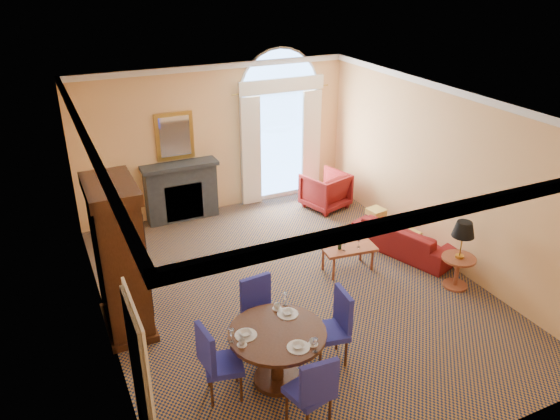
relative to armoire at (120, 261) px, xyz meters
name	(u,v)px	position (x,y,z in m)	size (l,w,h in m)	color
ground	(292,290)	(2.72, -0.20, -1.15)	(7.50, 7.50, 0.00)	#131E3C
room_envelope	(274,138)	(2.69, 0.46, 1.36)	(6.04, 7.52, 3.45)	#F5BA75
armoire	(120,261)	(0.00, 0.00, 0.00)	(0.68, 1.21, 2.38)	#361A0C
dining_table	(277,345)	(1.57, -2.08, -0.56)	(1.28, 1.28, 1.01)	#361A0C
dining_chair_north	(258,308)	(1.66, -1.23, -0.54)	(0.58, 0.58, 1.07)	navy
dining_chair_south	(314,389)	(1.62, -2.98, -0.54)	(0.57, 0.57, 1.07)	navy
dining_chair_east	(336,322)	(2.50, -1.99, -0.54)	(0.55, 0.55, 1.07)	navy
dining_chair_west	(215,358)	(0.75, -1.99, -0.54)	(0.56, 0.56, 1.07)	navy
sofa	(405,238)	(5.27, 0.11, -0.85)	(2.01, 0.78, 0.59)	maroon
armchair	(325,190)	(4.89, 2.53, -0.73)	(0.88, 0.90, 0.82)	maroon
coffee_table	(348,248)	(3.91, -0.03, -0.70)	(1.00, 0.63, 0.80)	brown
side_table	(461,246)	(5.32, -1.28, -0.36)	(0.57, 0.57, 1.21)	brown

